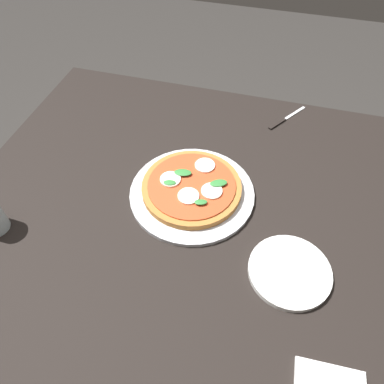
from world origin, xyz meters
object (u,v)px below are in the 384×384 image
(dining_table, at_px, (184,228))
(plate_white, at_px, (290,271))
(serving_tray, at_px, (192,193))
(knife, at_px, (283,120))
(pizza, at_px, (192,187))

(dining_table, height_order, plate_white, plate_white)
(serving_tray, bearing_deg, dining_table, -105.76)
(knife, bearing_deg, plate_white, -82.15)
(dining_table, relative_size, plate_white, 6.30)
(plate_white, bearing_deg, knife, 97.85)
(pizza, xyz_separation_m, plate_white, (0.28, -0.17, -0.02))
(dining_table, bearing_deg, pizza, 78.73)
(dining_table, bearing_deg, plate_white, -22.82)
(dining_table, relative_size, serving_tray, 3.56)
(dining_table, height_order, knife, knife)
(knife, bearing_deg, serving_tray, -117.97)
(dining_table, height_order, pizza, pizza)
(serving_tray, height_order, pizza, pizza)
(pizza, relative_size, knife, 1.76)
(dining_table, height_order, serving_tray, serving_tray)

